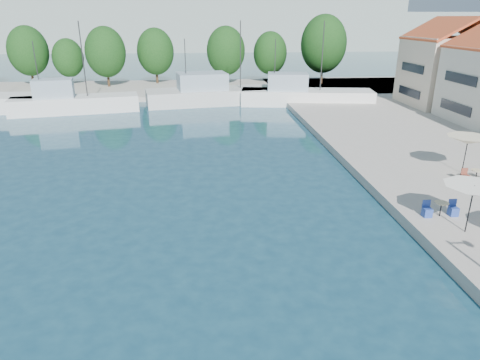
{
  "coord_description": "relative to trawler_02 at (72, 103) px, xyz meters",
  "views": [
    {
      "loc": [
        -4.13,
        3.42,
        10.12
      ],
      "look_at": [
        -2.11,
        26.0,
        1.49
      ],
      "focal_mm": 32.0,
      "sensor_mm": 36.0,
      "label": 1
    }
  ],
  "objects": [
    {
      "name": "cafe_table_03",
      "position": [
        31.39,
        -26.43,
        -0.18
      ],
      "size": [
        1.82,
        0.7,
        0.76
      ],
      "color": "black",
      "rests_on": "quay_right"
    },
    {
      "name": "hill_east",
      "position": [
        58.78,
        126.8,
        4.93
      ],
      "size": [
        140.0,
        40.0,
        12.0
      ],
      "primitive_type": "cube",
      "color": "#8E9A91",
      "rests_on": "ground"
    },
    {
      "name": "tree_08",
      "position": [
        33.1,
        15.89,
        5.35
      ],
      "size": [
        6.81,
        6.81,
        10.08
      ],
      "color": "#3F2B19",
      "rests_on": "quay_far"
    },
    {
      "name": "cafe_table_02",
      "position": [
        26.61,
        -30.95,
        -0.18
      ],
      "size": [
        1.82,
        0.7,
        0.76
      ],
      "color": "black",
      "rests_on": "quay_right"
    },
    {
      "name": "tree_06",
      "position": [
        18.44,
        16.46,
        4.41
      ],
      "size": [
        5.71,
        5.71,
        8.45
      ],
      "color": "#3F2B19",
      "rests_on": "quay_far"
    },
    {
      "name": "tree_03",
      "position": [
        -5.12,
        18.44,
        3.4
      ],
      "size": [
        4.53,
        4.53,
        6.71
      ],
      "color": "#3F2B19",
      "rests_on": "quay_far"
    },
    {
      "name": "tree_02",
      "position": [
        -10.63,
        18.23,
        4.45
      ],
      "size": [
        5.76,
        5.76,
        8.53
      ],
      "color": "#3F2B19",
      "rests_on": "quay_far"
    },
    {
      "name": "tree_07",
      "position": [
        25.36,
        17.97,
        3.93
      ],
      "size": [
        5.15,
        5.15,
        7.62
      ],
      "color": "#3F2B19",
      "rests_on": "quay_far"
    },
    {
      "name": "trawler_02",
      "position": [
        0.0,
        0.0,
        0.0
      ],
      "size": [
        14.25,
        6.21,
        10.2
      ],
      "rotation": [
        0.0,
        0.0,
        0.2
      ],
      "color": "white",
      "rests_on": "ground"
    },
    {
      "name": "tree_05",
      "position": [
        7.88,
        18.34,
        4.24
      ],
      "size": [
        5.52,
        5.52,
        8.17
      ],
      "color": "#3F2B19",
      "rests_on": "quay_far"
    },
    {
      "name": "trawler_03",
      "position": [
        17.14,
        4.27,
        -0.0
      ],
      "size": [
        20.14,
        8.33,
        10.2
      ],
      "rotation": [
        0.0,
        0.0,
        0.17
      ],
      "color": "silver",
      "rests_on": "ground"
    },
    {
      "name": "hill_west",
      "position": [
        -11.22,
        106.8,
        6.93
      ],
      "size": [
        180.0,
        40.0,
        16.0
      ],
      "primitive_type": "cube",
      "color": "#8E9A91",
      "rests_on": "ground"
    },
    {
      "name": "quay_far",
      "position": [
        10.78,
        13.8,
        -0.77
      ],
      "size": [
        90.0,
        16.0,
        0.6
      ],
      "primitive_type": "cube",
      "color": "#ADA89D",
      "rests_on": "ground"
    },
    {
      "name": "umbrella_cream",
      "position": [
        31.5,
        -24.81,
        1.73
      ],
      "size": [
        2.68,
        2.68,
        2.46
      ],
      "color": "black",
      "rests_on": "quay_right"
    },
    {
      "name": "tree_04",
      "position": [
        1.06,
        15.59,
        4.41
      ],
      "size": [
        5.71,
        5.71,
        8.46
      ],
      "color": "#3F2B19",
      "rests_on": "quay_far"
    },
    {
      "name": "trawler_04",
      "position": [
        27.12,
        2.25,
        -0.0
      ],
      "size": [
        16.43,
        6.46,
        10.2
      ],
      "rotation": [
        0.0,
        0.0,
        -0.15
      ],
      "color": "white",
      "rests_on": "ground"
    },
    {
      "name": "umbrella_white",
      "position": [
        26.92,
        -32.7,
        1.64
      ],
      "size": [
        2.74,
        2.74,
        2.36
      ],
      "color": "black",
      "rests_on": "quay_right"
    },
    {
      "name": "building_06",
      "position": [
        42.78,
        -2.2,
        4.43
      ],
      "size": [
        9.0,
        8.8,
        10.2
      ],
      "color": "beige",
      "rests_on": "quay_right"
    }
  ]
}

